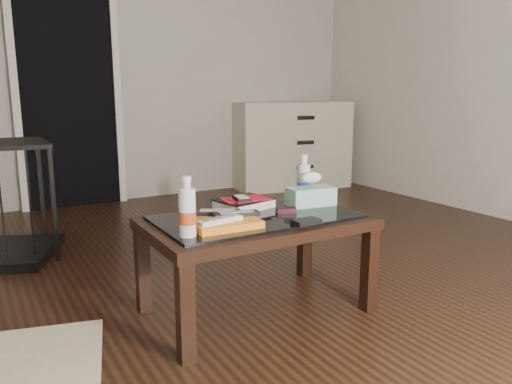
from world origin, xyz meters
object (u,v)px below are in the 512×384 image
Objects in this scene: tissue_box at (311,196)px; textbook at (244,203)px; coffee_table at (256,229)px; water_bottle_right at (304,178)px; water_bottle_left at (187,206)px; dresser at (291,145)px.

textbook is at bearing 166.47° from tissue_box.
tissue_box is at bearing 7.68° from coffee_table.
coffee_table is 0.43m from water_bottle_right.
water_bottle_left is at bearing -158.91° from tissue_box.
tissue_box reaches higher than textbook.
water_bottle_right is at bearing -15.49° from textbook.
water_bottle_left is 0.81m from water_bottle_right.
water_bottle_right is at bearing 21.11° from water_bottle_left.
dresser reaches higher than coffee_table.
water_bottle_left is 1.00× the size of water_bottle_right.
water_bottle_right reaches higher than textbook.
textbook reaches higher than coffee_table.
water_bottle_left is at bearing -158.89° from water_bottle_right.
tissue_box is (0.73, 0.19, -0.07)m from water_bottle_left.
dresser is 2.87m from tissue_box.
tissue_box is (0.31, -0.11, 0.02)m from textbook.
coffee_table is 0.79× the size of dresser.
tissue_box is at bearing -112.94° from dresser.
water_bottle_left is (-0.42, -0.31, 0.10)m from textbook.
dresser is 3.46m from water_bottle_left.
tissue_box is (-0.03, -0.10, -0.07)m from water_bottle_right.
textbook is 1.05× the size of water_bottle_left.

